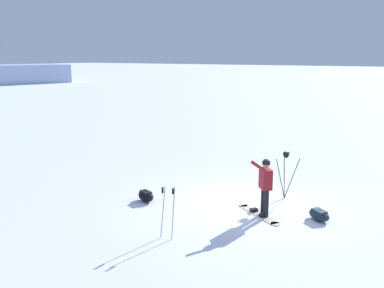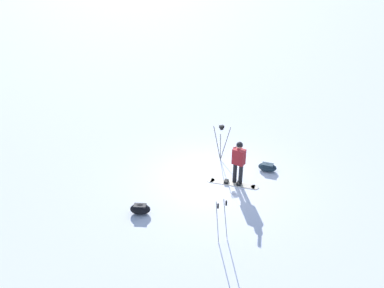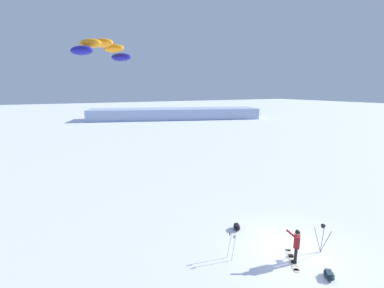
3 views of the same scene
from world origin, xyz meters
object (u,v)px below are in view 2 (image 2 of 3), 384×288
object	(u,v)px
snowboarder	(239,159)
ski_poles	(222,215)
gear_bag_large	(267,167)
camera_tripod	(221,136)
gear_bag_small	(140,209)
snowboard	(233,183)

from	to	relation	value
snowboarder	ski_poles	xyz separation A→B (m)	(2.43, -1.52, -0.15)
gear_bag_large	camera_tripod	distance (m)	2.03
gear_bag_large	ski_poles	size ratio (longest dim) A/B	0.62
gear_bag_large	gear_bag_small	xyz separation A→B (m)	(1.13, -4.85, 0.02)
gear_bag_large	ski_poles	distance (m)	4.14
camera_tripod	gear_bag_small	size ratio (longest dim) A/B	2.05
snowboard	snowboarder	bearing A→B (deg)	87.25
camera_tripod	ski_poles	distance (m)	4.41
snowboard	gear_bag_large	bearing A→B (deg)	106.00
ski_poles	snowboard	bearing A→B (deg)	150.87
gear_bag_small	ski_poles	world-z (taller)	ski_poles
snowboard	camera_tripod	distance (m)	1.96
snowboard	gear_bag_large	size ratio (longest dim) A/B	2.02
snowboarder	snowboard	size ratio (longest dim) A/B	1.05
gear_bag_small	snowboarder	bearing A→B (deg)	101.05
gear_bag_large	camera_tripod	bearing A→B (deg)	-132.68
camera_tripod	ski_poles	xyz separation A→B (m)	(4.12, -1.55, -0.21)
snowboard	camera_tripod	size ratio (longest dim) A/B	1.07
gear_bag_large	camera_tripod	world-z (taller)	camera_tripod
gear_bag_large	ski_poles	bearing A→B (deg)	-45.14
snowboard	gear_bag_large	distance (m)	1.60
gear_bag_large	gear_bag_small	world-z (taller)	gear_bag_small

